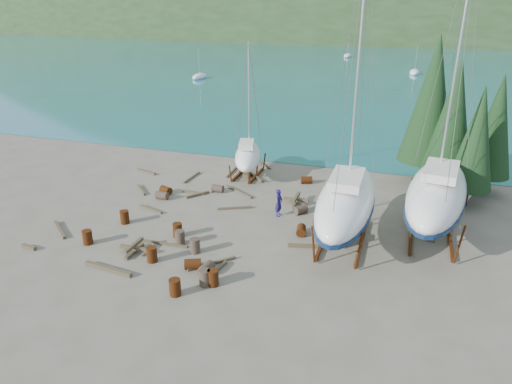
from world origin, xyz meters
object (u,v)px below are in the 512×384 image
(large_sailboat_far, at_px, (437,192))
(small_sailboat_shore, at_px, (248,156))
(worker, at_px, (279,203))
(large_sailboat_near, at_px, (346,200))

(large_sailboat_far, relative_size, small_sailboat_shore, 1.66)
(worker, bearing_deg, small_sailboat_shore, 40.98)
(worker, bearing_deg, large_sailboat_near, -109.02)
(large_sailboat_near, xyz_separation_m, large_sailboat_far, (5.04, 2.46, 0.16))
(small_sailboat_shore, distance_m, worker, 8.20)
(worker, bearing_deg, large_sailboat_far, -82.09)
(small_sailboat_shore, bearing_deg, large_sailboat_far, -40.58)
(small_sailboat_shore, bearing_deg, large_sailboat_near, -60.16)
(large_sailboat_near, height_order, small_sailboat_shore, large_sailboat_near)
(large_sailboat_near, bearing_deg, worker, 154.37)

